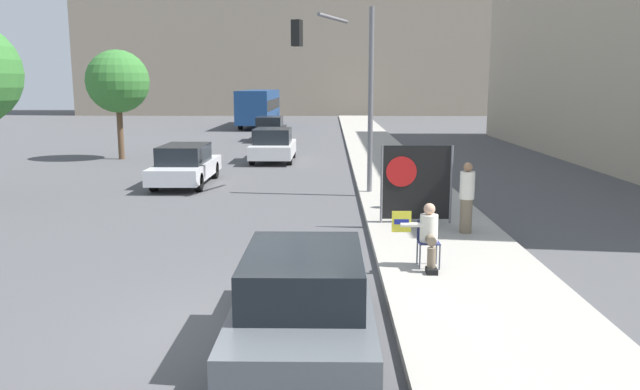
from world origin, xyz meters
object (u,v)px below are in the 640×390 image
at_px(protest_banner, 416,182).
at_px(car_on_road_distant, 270,129).
at_px(car_on_road_midblock, 273,145).
at_px(street_tree_midblock, 118,82).
at_px(seated_protester, 428,233).
at_px(traffic_light_pole, 343,70).
at_px(car_on_road_nearest, 185,165).
at_px(pedestrian_behind, 419,178).
at_px(parked_car_curbside, 304,298).
at_px(jogger_on_sidewalk, 467,197).
at_px(city_bus_on_road, 259,106).

bearing_deg(protest_banner, car_on_road_distant, 103.67).
distance_m(car_on_road_midblock, street_tree_midblock, 8.01).
distance_m(seated_protester, traffic_light_pole, 9.50).
relative_size(car_on_road_midblock, street_tree_midblock, 0.85).
height_order(protest_banner, car_on_road_nearest, protest_banner).
bearing_deg(car_on_road_distant, traffic_light_pole, -77.81).
bearing_deg(car_on_road_midblock, pedestrian_behind, -66.60).
bearing_deg(protest_banner, parked_car_curbside, -109.14).
xyz_separation_m(seated_protester, traffic_light_pole, (-1.46, 8.82, 3.21)).
bearing_deg(car_on_road_midblock, street_tree_midblock, 173.96).
bearing_deg(car_on_road_nearest, jogger_on_sidewalk, -43.17).
bearing_deg(jogger_on_sidewalk, pedestrian_behind, -56.62).
bearing_deg(pedestrian_behind, traffic_light_pole, 100.59).
distance_m(car_on_road_nearest, car_on_road_midblock, 7.33).
bearing_deg(parked_car_curbside, car_on_road_distant, 96.28).
height_order(protest_banner, traffic_light_pole, traffic_light_pole).
bearing_deg(jogger_on_sidewalk, protest_banner, -25.23).
xyz_separation_m(seated_protester, car_on_road_distant, (-5.71, 28.48, -0.06)).
relative_size(jogger_on_sidewalk, street_tree_midblock, 0.32).
xyz_separation_m(jogger_on_sidewalk, street_tree_midblock, (-13.25, 15.52, 2.69)).
xyz_separation_m(jogger_on_sidewalk, pedestrian_behind, (-0.70, 2.87, 0.02)).
xyz_separation_m(parked_car_curbside, car_on_road_nearest, (-4.84, 13.99, 0.03)).
distance_m(traffic_light_pole, city_bus_on_road, 33.46).
height_order(car_on_road_nearest, car_on_road_distant, car_on_road_distant).
height_order(seated_protester, pedestrian_behind, pedestrian_behind).
relative_size(car_on_road_midblock, car_on_road_distant, 0.96).
xyz_separation_m(jogger_on_sidewalk, car_on_road_distant, (-7.03, 25.65, -0.24)).
distance_m(protest_banner, city_bus_on_road, 38.58).
height_order(seated_protester, car_on_road_distant, car_on_road_distant).
bearing_deg(traffic_light_pole, car_on_road_nearest, 161.48).
distance_m(protest_banner, car_on_road_distant, 25.33).
distance_m(parked_car_curbside, street_tree_midblock, 23.92).
distance_m(jogger_on_sidewalk, street_tree_midblock, 20.59).
bearing_deg(protest_banner, pedestrian_behind, 79.28).
relative_size(traffic_light_pole, car_on_road_midblock, 1.31).
distance_m(seated_protester, parked_car_curbside, 3.97).
relative_size(traffic_light_pole, street_tree_midblock, 1.12).
bearing_deg(jogger_on_sidewalk, car_on_road_nearest, -23.54).
distance_m(pedestrian_behind, protest_banner, 1.87).
distance_m(jogger_on_sidewalk, city_bus_on_road, 39.83).
xyz_separation_m(traffic_light_pole, city_bus_on_road, (-6.39, 32.77, -2.27)).
bearing_deg(seated_protester, protest_banner, 93.92).
relative_size(seated_protester, protest_banner, 0.63).
bearing_deg(city_bus_on_road, traffic_light_pole, -78.96).
distance_m(pedestrian_behind, city_bus_on_road, 36.88).
bearing_deg(traffic_light_pole, protest_banner, -70.66).
distance_m(pedestrian_behind, street_tree_midblock, 18.02).
relative_size(car_on_road_nearest, street_tree_midblock, 0.92).
bearing_deg(car_on_road_distant, car_on_road_midblock, -83.75).
relative_size(parked_car_curbside, car_on_road_midblock, 1.00).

